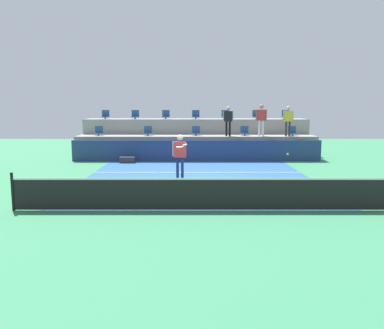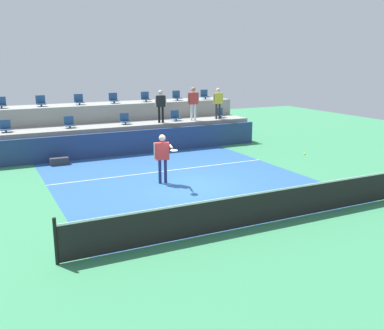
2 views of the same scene
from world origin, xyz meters
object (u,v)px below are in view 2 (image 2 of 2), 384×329
at_px(stadium_chair_lower_left, 69,123).
at_px(stadium_chair_upper_mid_right, 145,98).
at_px(stadium_chair_upper_mid_left, 79,100).
at_px(stadium_chair_upper_center, 114,99).
at_px(stadium_chair_lower_far_left, 5,127).
at_px(tennis_ball, 305,154).
at_px(spectator_in_grey, 161,103).
at_px(spectator_leaning_on_rail, 193,100).
at_px(equipment_bag, 59,161).
at_px(spectator_in_white, 218,101).
at_px(stadium_chair_upper_far_left, 1,103).
at_px(stadium_chair_lower_center, 125,120).
at_px(tennis_player, 163,154).
at_px(stadium_chair_upper_far_right, 205,95).
at_px(stadium_chair_lower_far_right, 220,114).
at_px(stadium_chair_lower_right, 175,116).
at_px(stadium_chair_upper_right, 177,96).
at_px(stadium_chair_upper_left, 41,102).

height_order(stadium_chair_lower_left, stadium_chair_upper_mid_right, stadium_chair_upper_mid_right).
bearing_deg(stadium_chair_upper_mid_left, stadium_chair_upper_center, 0.00).
distance_m(stadium_chair_lower_far_left, tennis_ball, 12.72).
distance_m(spectator_in_grey, spectator_leaning_on_rail, 1.78).
bearing_deg(stadium_chair_upper_mid_right, stadium_chair_upper_center, 180.00).
distance_m(spectator_in_grey, equipment_bag, 5.83).
distance_m(stadium_chair_lower_far_left, stadium_chair_upper_center, 5.71).
bearing_deg(stadium_chair_upper_mid_left, spectator_in_white, -18.01).
xyz_separation_m(stadium_chair_lower_far_left, stadium_chair_upper_far_left, (0.01, 1.80, 0.85)).
bearing_deg(stadium_chair_lower_center, tennis_player, -96.21).
distance_m(tennis_player, equipment_bag, 5.43).
xyz_separation_m(spectator_in_grey, spectator_in_white, (3.22, -0.00, 0.01)).
bearing_deg(stadium_chair_lower_center, stadium_chair_lower_left, 180.00).
xyz_separation_m(stadium_chair_upper_center, spectator_leaning_on_rail, (3.51, -2.18, -0.04)).
bearing_deg(spectator_in_grey, stadium_chair_upper_far_left, 162.83).
height_order(stadium_chair_lower_far_left, spectator_in_white, spectator_in_white).
xyz_separation_m(stadium_chair_upper_mid_left, tennis_ball, (4.50, -11.63, -0.91)).
bearing_deg(stadium_chair_upper_far_right, tennis_player, -126.22).
relative_size(tennis_player, spectator_in_grey, 1.11).
bearing_deg(tennis_ball, stadium_chair_upper_mid_right, 94.82).
distance_m(tennis_ball, equipment_bag, 10.18).
relative_size(stadium_chair_upper_far_left, tennis_ball, 7.65).
bearing_deg(stadium_chair_lower_far_right, stadium_chair_lower_right, 180.00).
relative_size(stadium_chair_lower_left, spectator_leaning_on_rail, 0.31).
distance_m(stadium_chair_lower_far_left, stadium_chair_lower_right, 8.03).
relative_size(stadium_chair_lower_right, tennis_player, 0.29).
height_order(stadium_chair_upper_right, tennis_player, stadium_chair_upper_right).
relative_size(tennis_player, spectator_in_white, 1.10).
relative_size(stadium_chair_lower_center, stadium_chair_upper_far_right, 1.00).
relative_size(stadium_chair_lower_center, stadium_chair_lower_right, 1.00).
distance_m(stadium_chair_lower_far_right, stadium_chair_upper_far_left, 10.82).
bearing_deg(stadium_chair_lower_right, stadium_chair_upper_mid_right, 117.20).
relative_size(stadium_chair_upper_far_left, stadium_chair_upper_right, 1.00).
height_order(stadium_chair_upper_right, spectator_in_grey, spectator_in_grey).
xyz_separation_m(spectator_leaning_on_rail, equipment_bag, (-7.03, -1.50, -2.12)).
xyz_separation_m(stadium_chair_lower_far_left, spectator_leaning_on_rail, (8.86, -0.38, 0.81)).
bearing_deg(stadium_chair_lower_far_left, stadium_chair_lower_left, 0.00).
height_order(stadium_chair_lower_far_left, stadium_chair_lower_right, same).
bearing_deg(spectator_leaning_on_rail, tennis_player, -124.87).
xyz_separation_m(stadium_chair_lower_right, stadium_chair_lower_far_right, (2.62, 0.00, 0.00)).
relative_size(stadium_chair_upper_center, equipment_bag, 0.68).
bearing_deg(spectator_in_grey, stadium_chair_lower_far_right, 6.14).
relative_size(stadium_chair_upper_far_left, stadium_chair_upper_mid_right, 1.00).
distance_m(stadium_chair_upper_far_left, stadium_chair_upper_mid_right, 7.09).
distance_m(stadium_chair_upper_far_left, tennis_player, 9.52).
bearing_deg(stadium_chair_upper_center, tennis_ball, -76.79).
relative_size(stadium_chair_upper_center, tennis_ball, 7.65).
relative_size(stadium_chair_upper_far_right, tennis_ball, 7.65).
relative_size(stadium_chair_lower_far_left, spectator_in_grey, 0.33).
relative_size(stadium_chair_upper_left, spectator_leaning_on_rail, 0.31).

